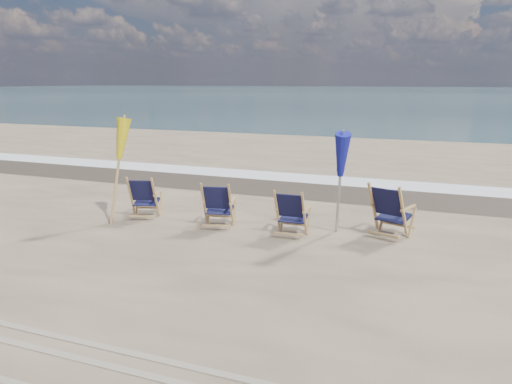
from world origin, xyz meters
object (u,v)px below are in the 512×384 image
Objects in this scene: beach_chair_1 at (231,206)px; umbrella_blue at (340,155)px; umbrella_yellow at (115,144)px; beach_chair_3 at (403,214)px; beach_chair_2 at (304,215)px; beach_chair_0 at (155,198)px.

beach_chair_1 is 0.47× the size of umbrella_blue.
umbrella_yellow reaches higher than umbrella_blue.
beach_chair_3 is at bearing 174.49° from beach_chair_1.
beach_chair_3 is at bearing -166.10° from beach_chair_2.
beach_chair_0 is 5.14m from beach_chair_3.
beach_chair_2 is at bearing 161.91° from beach_chair_0.
beach_chair_0 is at bearing 42.29° from umbrella_yellow.
beach_chair_0 is 3.38m from beach_chair_2.
beach_chair_1 is at bearing 10.12° from umbrella_yellow.
beach_chair_3 is 0.52× the size of umbrella_blue.
umbrella_yellow reaches higher than beach_chair_2.
beach_chair_3 reaches higher than beach_chair_2.
beach_chair_2 is at bearing 5.34° from umbrella_yellow.
beach_chair_1 is at bearing -170.76° from umbrella_blue.
beach_chair_3 reaches higher than beach_chair_1.
umbrella_blue is (-1.19, -0.09, 1.04)m from beach_chair_3.
umbrella_blue reaches higher than beach_chair_0.
umbrella_yellow is at bearing 26.73° from beach_chair_0.
beach_chair_2 is 0.43× the size of umbrella_yellow.
beach_chair_2 is 1.83m from beach_chair_3.
beach_chair_0 is 0.43× the size of umbrella_yellow.
beach_chair_3 is (3.30, 0.43, 0.05)m from beach_chair_1.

